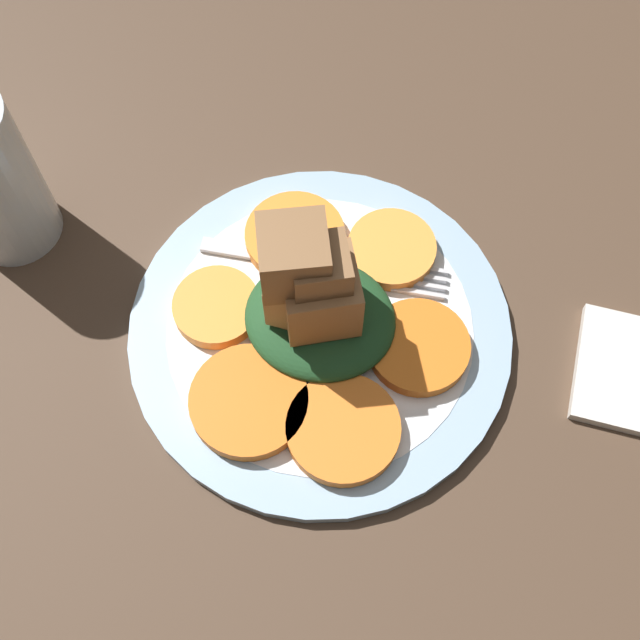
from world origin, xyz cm
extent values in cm
cube|color=#4C3828|center=(0.00, 0.00, 1.00)|extent=(120.00, 120.00, 2.00)
cylinder|color=#99B7D1|center=(0.00, 0.00, 2.50)|extent=(26.42, 26.42, 1.00)
cylinder|color=white|center=(0.00, 0.00, 2.55)|extent=(21.13, 21.13, 1.00)
cylinder|color=#F9963A|center=(-3.40, -7.00, 3.64)|extent=(6.32, 6.32, 1.08)
cylinder|color=orange|center=(3.55, -6.20, 3.64)|extent=(7.20, 7.20, 1.08)
cylinder|color=orange|center=(7.19, 0.67, 3.64)|extent=(6.02, 6.02, 1.08)
cylinder|color=orange|center=(2.98, 6.67, 3.64)|extent=(7.79, 7.79, 1.08)
cylinder|color=orange|center=(-3.40, 6.90, 3.64)|extent=(7.38, 7.38, 1.08)
cylinder|color=orange|center=(-6.86, 0.03, 3.64)|extent=(6.89, 6.89, 1.08)
ellipsoid|color=#1E4723|center=(0.00, 0.00, 4.36)|extent=(10.25, 9.23, 2.51)
cube|color=#9E754C|center=(1.15, -0.22, 7.60)|extent=(4.03, 4.03, 3.97)
cube|color=olive|center=(-0.01, -0.05, 7.96)|extent=(6.23, 6.23, 4.69)
cube|color=brown|center=(1.61, 0.29, 11.79)|extent=(5.33, 5.33, 4.12)
cube|color=brown|center=(0.10, 0.01, 10.87)|extent=(4.64, 4.64, 3.50)
cube|color=silver|center=(4.09, -4.46, 3.30)|extent=(11.74, 1.97, 0.40)
cube|color=silver|center=(-2.44, -4.95, 3.30)|extent=(1.59, 2.41, 0.40)
cube|color=silver|center=(-5.37, -6.17, 3.30)|extent=(4.62, 0.65, 0.40)
cube|color=silver|center=(-5.42, -5.51, 3.30)|extent=(4.62, 0.65, 0.40)
cube|color=silver|center=(-5.47, -4.84, 3.30)|extent=(4.62, 0.65, 0.40)
cube|color=silver|center=(-5.52, -4.18, 3.30)|extent=(4.62, 0.65, 0.40)
camera|label=1|loc=(-6.25, 23.06, 52.65)|focal=45.00mm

